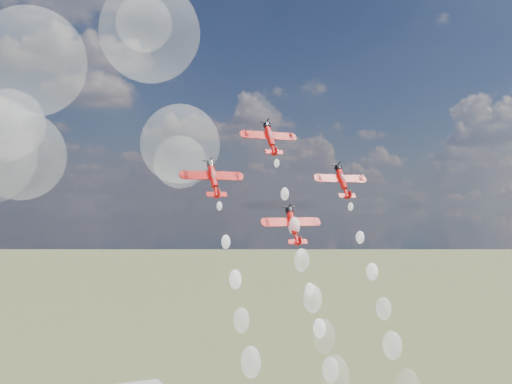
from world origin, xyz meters
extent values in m
cylinder|color=#BB0A09|center=(4.88, 23.02, 89.42)|extent=(1.41, 3.76, 5.27)
cylinder|color=black|center=(4.88, 24.38, 91.89)|extent=(1.61, 1.90, 1.66)
cube|color=#BB0A09|center=(4.88, 23.48, 89.51)|extent=(12.28, 1.17, 1.87)
cube|color=white|center=(1.55, 23.58, 89.45)|extent=(4.83, 0.29, 0.50)
cube|color=white|center=(8.20, 23.58, 89.45)|extent=(4.83, 0.29, 0.50)
cube|color=#BB0A09|center=(4.88, 20.70, 85.52)|extent=(4.43, 0.64, 1.03)
cube|color=#BB0A09|center=(4.88, 19.95, 85.71)|extent=(0.14, 2.13, 1.97)
ellipsoid|color=silver|center=(4.88, 22.49, 89.60)|extent=(1.11, 2.07, 2.66)
cone|color=#BB0A09|center=(4.88, 21.18, 86.18)|extent=(1.41, 2.50, 2.97)
cylinder|color=#BB0A09|center=(-11.00, 17.66, 79.68)|extent=(1.41, 3.76, 5.27)
cylinder|color=black|center=(-11.00, 19.02, 82.15)|extent=(1.61, 1.90, 1.66)
cube|color=#BB0A09|center=(-11.00, 18.11, 79.78)|extent=(12.28, 1.17, 1.87)
cube|color=white|center=(-14.32, 18.22, 79.72)|extent=(4.83, 0.29, 0.50)
cube|color=white|center=(-7.68, 18.22, 79.72)|extent=(4.83, 0.29, 0.50)
cube|color=#BB0A09|center=(-11.00, 15.34, 75.79)|extent=(4.43, 0.64, 1.03)
cube|color=#BB0A09|center=(-11.00, 14.58, 75.98)|extent=(0.14, 2.13, 1.97)
ellipsoid|color=silver|center=(-11.00, 17.13, 79.86)|extent=(1.11, 2.07, 2.66)
cone|color=#BB0A09|center=(-11.00, 15.82, 76.44)|extent=(1.41, 2.50, 2.97)
cylinder|color=#BB0A09|center=(20.75, 17.66, 79.68)|extent=(1.41, 3.76, 5.27)
cylinder|color=black|center=(20.75, 19.02, 82.15)|extent=(1.61, 1.90, 1.66)
cube|color=#BB0A09|center=(20.75, 18.11, 79.78)|extent=(12.28, 1.17, 1.87)
cube|color=white|center=(17.43, 18.22, 79.72)|extent=(4.83, 0.29, 0.50)
cube|color=white|center=(24.08, 18.22, 79.72)|extent=(4.83, 0.29, 0.50)
cube|color=#BB0A09|center=(20.75, 15.34, 75.79)|extent=(4.43, 0.64, 1.03)
cube|color=#BB0A09|center=(20.75, 14.58, 75.98)|extent=(0.14, 2.13, 1.97)
ellipsoid|color=silver|center=(20.75, 17.13, 79.86)|extent=(1.11, 2.07, 2.66)
cone|color=#BB0A09|center=(20.75, 15.82, 76.44)|extent=(1.41, 2.50, 2.97)
cylinder|color=#BB0A09|center=(4.88, 12.30, 69.95)|extent=(1.41, 3.76, 5.27)
cylinder|color=black|center=(4.88, 13.66, 72.42)|extent=(1.61, 1.90, 1.66)
cube|color=#BB0A09|center=(4.88, 12.75, 70.04)|extent=(12.28, 1.17, 1.87)
cube|color=white|center=(1.55, 12.86, 69.99)|extent=(4.83, 0.29, 0.50)
cube|color=white|center=(8.20, 12.86, 69.99)|extent=(4.83, 0.29, 0.50)
cube|color=#BB0A09|center=(4.88, 9.98, 66.05)|extent=(4.43, 0.64, 1.03)
cube|color=#BB0A09|center=(4.88, 9.22, 66.24)|extent=(0.14, 2.13, 1.97)
ellipsoid|color=silver|center=(4.88, 11.76, 70.13)|extent=(1.11, 2.07, 2.66)
cone|color=#BB0A09|center=(4.88, 10.45, 66.71)|extent=(1.41, 2.50, 2.97)
sphere|color=white|center=(4.82, 19.37, 82.92)|extent=(1.07, 1.07, 1.07)
sphere|color=white|center=(4.95, 15.80, 76.04)|extent=(1.65, 1.65, 1.65)
sphere|color=white|center=(5.06, 11.80, 69.19)|extent=(2.22, 2.22, 2.22)
sphere|color=white|center=(4.59, 7.81, 62.40)|extent=(2.80, 2.80, 2.80)
sphere|color=white|center=(4.79, 3.91, 55.13)|extent=(3.37, 3.37, 3.37)
sphere|color=white|center=(5.01, 0.06, 48.54)|extent=(3.95, 3.95, 3.95)
sphere|color=white|center=(5.12, -3.92, 41.96)|extent=(4.52, 4.52, 4.52)
sphere|color=white|center=(-10.88, 14.19, 73.42)|extent=(1.07, 1.07, 1.07)
sphere|color=white|center=(-11.03, 10.37, 66.38)|extent=(1.65, 1.65, 1.65)
sphere|color=white|center=(-10.75, 6.30, 59.47)|extent=(2.22, 2.22, 2.22)
sphere|color=white|center=(-11.14, 2.55, 52.40)|extent=(2.80, 2.80, 2.80)
sphere|color=white|center=(-11.08, -1.51, 45.71)|extent=(3.37, 3.37, 3.37)
sphere|color=white|center=(20.78, 14.08, 73.26)|extent=(1.07, 1.07, 1.07)
sphere|color=white|center=(20.61, 10.22, 66.55)|extent=(1.65, 1.65, 1.65)
sphere|color=white|center=(20.97, 6.39, 59.43)|extent=(2.22, 2.22, 2.22)
sphere|color=white|center=(20.85, 2.36, 52.26)|extent=(2.80, 2.80, 2.80)
sphere|color=white|center=(20.38, -1.01, 45.48)|extent=(3.37, 3.37, 3.37)
sphere|color=white|center=(4.85, 8.79, 63.65)|extent=(1.07, 1.07, 1.07)
sphere|color=white|center=(4.73, 4.86, 56.76)|extent=(1.65, 1.65, 1.65)
sphere|color=white|center=(4.76, 1.25, 49.79)|extent=(2.22, 2.22, 2.22)
sphere|color=white|center=(4.62, -2.95, 42.93)|extent=(2.80, 2.80, 2.80)
sphere|color=white|center=(-46.39, 20.33, 100.48)|extent=(20.57, 20.57, 20.57)
sphere|color=white|center=(-16.46, 22.52, 86.56)|extent=(16.85, 16.85, 16.85)
sphere|color=white|center=(-50.08, 19.19, 88.42)|extent=(12.74, 12.74, 12.74)
sphere|color=white|center=(-50.41, 33.77, 88.63)|extent=(12.90, 12.90, 12.90)
sphere|color=white|center=(-24.74, 21.13, 110.75)|extent=(11.45, 11.45, 11.45)
sphere|color=white|center=(-47.65, 28.12, 83.44)|extent=(17.83, 17.83, 17.83)
sphere|color=white|center=(-13.56, 31.57, 83.39)|extent=(12.03, 12.03, 12.03)
sphere|color=white|center=(-21.64, 28.20, 111.18)|extent=(21.91, 21.91, 21.91)
camera|label=1|loc=(-55.66, -98.51, 73.52)|focal=42.00mm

